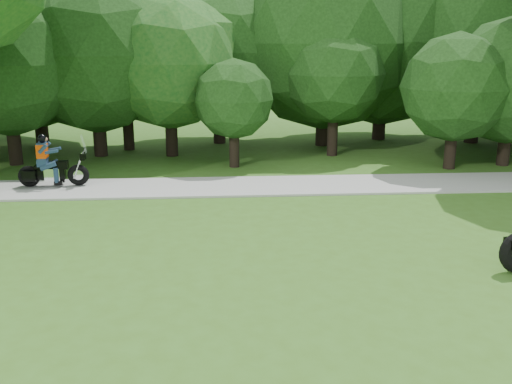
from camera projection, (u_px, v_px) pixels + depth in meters
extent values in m
plane|color=#3A651D|center=(371.00, 314.00, 8.82)|extent=(100.00, 100.00, 0.00)
cube|color=#A6A6A0|center=(298.00, 185.00, 16.52)|extent=(60.00, 2.20, 0.06)
cylinder|color=black|center=(171.00, 131.00, 20.67)|extent=(0.44, 0.44, 1.80)
sphere|color=#164E1A|center=(169.00, 62.00, 20.04)|extent=(4.76, 4.76, 4.76)
cylinder|color=black|center=(451.00, 146.00, 18.63)|extent=(0.38, 0.38, 1.50)
sphere|color=black|center=(456.00, 88.00, 18.14)|extent=(3.51, 3.51, 3.51)
cylinder|color=black|center=(504.00, 144.00, 19.16)|extent=(0.41, 0.41, 1.45)
sphere|color=black|center=(512.00, 81.00, 18.62)|extent=(4.20, 4.20, 4.20)
cylinder|color=black|center=(128.00, 126.00, 21.85)|extent=(0.41, 0.41, 1.80)
sphere|color=black|center=(125.00, 66.00, 21.26)|extent=(4.19, 4.19, 4.19)
cylinder|color=black|center=(379.00, 118.00, 24.18)|extent=(0.54, 0.54, 1.80)
sphere|color=black|center=(384.00, 42.00, 23.37)|extent=(6.89, 6.89, 6.89)
cylinder|color=black|center=(41.00, 123.00, 22.62)|extent=(0.51, 0.51, 1.80)
sphere|color=black|center=(34.00, 48.00, 21.87)|extent=(6.18, 6.18, 6.18)
cylinder|color=black|center=(14.00, 138.00, 19.20)|extent=(0.44, 0.44, 1.80)
sphere|color=black|center=(6.00, 63.00, 18.56)|extent=(4.83, 4.83, 4.83)
cylinder|color=black|center=(333.00, 131.00, 20.75)|extent=(0.38, 0.38, 1.79)
sphere|color=black|center=(335.00, 74.00, 20.22)|extent=(3.58, 3.58, 3.58)
cylinder|color=black|center=(100.00, 131.00, 20.66)|extent=(0.48, 0.48, 1.80)
sphere|color=black|center=(94.00, 54.00, 19.96)|extent=(5.60, 5.60, 5.60)
cylinder|color=black|center=(473.00, 121.00, 23.39)|extent=(0.56, 0.56, 1.80)
sphere|color=black|center=(481.00, 40.00, 22.56)|extent=(7.15, 7.15, 7.15)
cylinder|color=black|center=(234.00, 146.00, 18.89)|extent=(0.33, 0.33, 1.39)
sphere|color=black|center=(234.00, 99.00, 18.49)|extent=(2.63, 2.63, 2.63)
cylinder|color=black|center=(323.00, 123.00, 22.76)|extent=(0.54, 0.54, 1.80)
sphere|color=black|center=(325.00, 43.00, 21.97)|extent=(6.73, 6.73, 6.73)
cylinder|color=black|center=(219.00, 121.00, 23.27)|extent=(0.49, 0.49, 1.80)
sphere|color=black|center=(218.00, 52.00, 22.56)|extent=(5.72, 5.72, 5.72)
torus|color=black|center=(29.00, 176.00, 16.16)|extent=(0.62, 0.21, 0.61)
torus|color=black|center=(78.00, 175.00, 16.31)|extent=(0.62, 0.21, 0.61)
cube|color=black|center=(48.00, 174.00, 16.20)|extent=(0.99, 0.26, 0.28)
cube|color=silver|center=(53.00, 174.00, 16.22)|extent=(0.44, 0.32, 0.35)
cube|color=black|center=(60.00, 165.00, 16.18)|extent=(0.47, 0.29, 0.23)
cube|color=black|center=(43.00, 167.00, 16.13)|extent=(0.47, 0.30, 0.09)
cylinder|color=silver|center=(79.00, 164.00, 16.24)|extent=(0.35, 0.06, 0.79)
cylinder|color=silver|center=(83.00, 151.00, 16.16)|extent=(0.06, 0.56, 0.03)
cube|color=black|center=(29.00, 176.00, 15.96)|extent=(0.37, 0.12, 0.30)
cube|color=black|center=(32.00, 173.00, 16.33)|extent=(0.37, 0.12, 0.30)
cube|color=#1D374E|center=(43.00, 162.00, 16.10)|extent=(0.28, 0.35, 0.21)
cube|color=#1D374E|center=(42.00, 151.00, 16.02)|extent=(0.25, 0.38, 0.49)
cube|color=#FF4905|center=(42.00, 151.00, 16.02)|extent=(0.27, 0.42, 0.39)
sphere|color=black|center=(42.00, 138.00, 15.93)|extent=(0.25, 0.25, 0.25)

